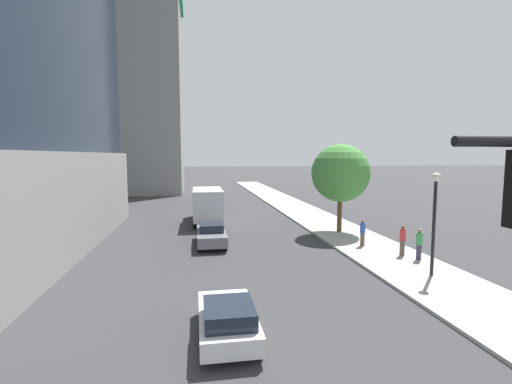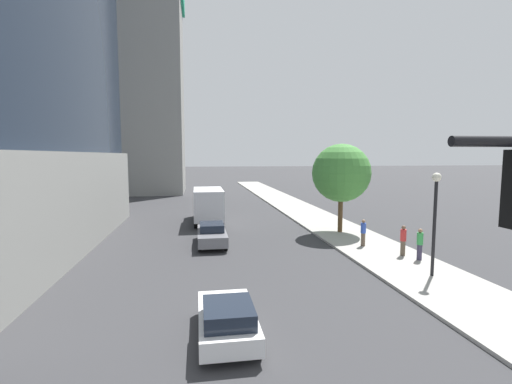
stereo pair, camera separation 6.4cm
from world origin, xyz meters
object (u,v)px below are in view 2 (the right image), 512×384
(construction_building, at_px, (138,79))
(car_gray, at_px, (212,234))
(box_truck, at_px, (208,203))
(pedestrian_red_shirt, at_px, (403,240))
(street_tree, at_px, (341,173))
(pedestrian_blue_shirt, at_px, (363,232))
(street_lamp, at_px, (435,208))
(pedestrian_green_shirt, at_px, (420,244))
(car_white, at_px, (227,319))

(construction_building, relative_size, car_gray, 8.60)
(box_truck, relative_size, pedestrian_red_shirt, 4.24)
(street_tree, bearing_deg, construction_building, 119.41)
(construction_building, distance_m, pedestrian_blue_shirt, 48.30)
(box_truck, bearing_deg, car_gray, -90.00)
(construction_building, bearing_deg, pedestrian_blue_shirt, -63.66)
(box_truck, distance_m, pedestrian_blue_shirt, 14.58)
(street_lamp, distance_m, street_tree, 10.71)
(pedestrian_green_shirt, distance_m, pedestrian_red_shirt, 1.08)
(street_tree, xyz_separation_m, box_truck, (-10.03, 6.25, -2.94))
(pedestrian_red_shirt, bearing_deg, street_lamp, -99.07)
(street_lamp, height_order, car_gray, street_lamp)
(box_truck, xyz_separation_m, pedestrian_blue_shirt, (9.80, -10.77, -0.74))
(box_truck, bearing_deg, pedestrian_red_shirt, -50.16)
(construction_building, distance_m, pedestrian_green_shirt, 51.98)
(car_gray, distance_m, pedestrian_blue_shirt, 10.11)
(pedestrian_blue_shirt, distance_m, pedestrian_green_shirt, 3.93)
(street_lamp, relative_size, pedestrian_blue_shirt, 2.91)
(car_gray, bearing_deg, street_tree, 11.42)
(pedestrian_green_shirt, bearing_deg, box_truck, 128.91)
(car_gray, distance_m, car_white, 13.00)
(street_lamp, xyz_separation_m, car_white, (-10.53, -4.39, -2.86))
(car_gray, xyz_separation_m, box_truck, (0.00, 8.28, 1.04))
(box_truck, xyz_separation_m, pedestrian_green_shirt, (11.54, -14.29, -0.71))
(pedestrian_red_shirt, bearing_deg, pedestrian_blue_shirt, 117.21)
(box_truck, bearing_deg, street_lamp, -58.05)
(pedestrian_blue_shirt, bearing_deg, pedestrian_red_shirt, -62.79)
(construction_building, xyz_separation_m, car_white, (10.21, -50.94, -17.63))
(car_gray, relative_size, box_truck, 0.62)
(street_lamp, relative_size, box_truck, 0.66)
(street_lamp, distance_m, pedestrian_red_shirt, 4.39)
(pedestrian_blue_shirt, bearing_deg, car_gray, 165.76)
(street_lamp, height_order, street_tree, street_tree)
(construction_building, height_order, street_tree, construction_building)
(car_white, bearing_deg, car_gray, 90.00)
(street_tree, height_order, box_truck, street_tree)
(street_lamp, bearing_deg, pedestrian_red_shirt, 80.93)
(street_tree, bearing_deg, box_truck, 148.07)
(car_white, xyz_separation_m, pedestrian_blue_shirt, (9.80, 10.51, 0.36))
(street_lamp, xyz_separation_m, box_truck, (-10.53, 16.89, -1.76))
(pedestrian_blue_shirt, xyz_separation_m, pedestrian_green_shirt, (1.74, -3.53, 0.03))
(street_tree, relative_size, pedestrian_red_shirt, 3.77)
(street_tree, distance_m, pedestrian_red_shirt, 8.01)
(car_gray, bearing_deg, construction_building, 105.07)
(car_gray, relative_size, pedestrian_blue_shirt, 2.73)
(street_lamp, height_order, box_truck, street_lamp)
(street_lamp, relative_size, pedestrian_red_shirt, 2.82)
(pedestrian_blue_shirt, xyz_separation_m, pedestrian_red_shirt, (1.31, -2.54, 0.03))
(car_gray, bearing_deg, street_lamp, -39.26)
(street_lamp, distance_m, pedestrian_blue_shirt, 6.65)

